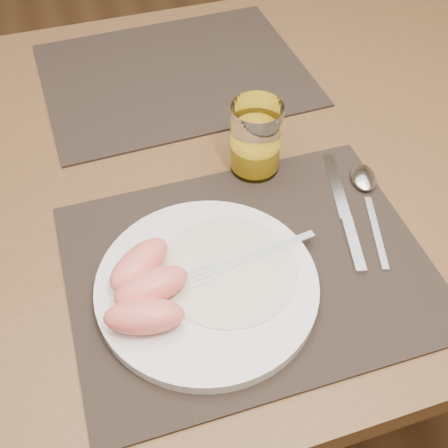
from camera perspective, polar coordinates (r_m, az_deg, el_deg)
ground at (r=1.47m, az=-1.64°, el=-15.54°), size 5.00×5.00×0.00m
table at (r=0.91m, az=-2.54°, el=2.86°), size 1.40×0.90×0.75m
placemat_near at (r=0.71m, az=2.52°, el=-4.43°), size 0.45×0.35×0.00m
placemat_far at (r=1.03m, az=-5.04°, el=14.91°), size 0.46×0.36×0.00m
plate at (r=0.68m, az=-1.74°, el=-6.30°), size 0.27×0.27×0.02m
plate_dressing at (r=0.69m, az=0.41°, el=-4.61°), size 0.17×0.17×0.00m
fork at (r=0.69m, az=1.75°, el=-3.75°), size 0.18×0.04×0.00m
knife at (r=0.78m, az=12.30°, el=0.55°), size 0.07×0.22×0.01m
spoon at (r=0.82m, az=14.15°, el=3.88°), size 0.08×0.19×0.01m
juice_glass at (r=0.80m, az=3.22°, el=8.36°), size 0.07×0.07×0.11m
grapefruit_wedges at (r=0.66m, az=-8.04°, el=-6.49°), size 0.11×0.15×0.04m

